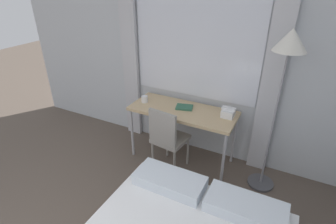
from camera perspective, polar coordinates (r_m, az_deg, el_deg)
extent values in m
cube|color=silver|center=(3.60, 2.90, 11.77)|extent=(5.48, 0.05, 2.70)
cube|color=white|center=(3.43, 6.00, 15.17)|extent=(1.69, 0.01, 1.50)
cube|color=silver|center=(3.93, -8.26, 12.12)|extent=(0.24, 0.06, 2.60)
cube|color=silver|center=(3.26, 21.87, 7.15)|extent=(0.24, 0.06, 2.60)
cube|color=tan|center=(3.43, 3.23, 0.22)|extent=(1.39, 0.57, 0.04)
cylinder|color=#B2B2B7|center=(3.72, -7.80, -4.52)|extent=(0.04, 0.04, 0.74)
cylinder|color=#B2B2B7|center=(3.27, 11.96, -10.09)|extent=(0.04, 0.04, 0.74)
cylinder|color=#B2B2B7|center=(4.07, -3.95, -1.27)|extent=(0.04, 0.04, 0.74)
cylinder|color=#B2B2B7|center=(3.66, 14.14, -5.78)|extent=(0.04, 0.04, 0.74)
cube|color=gray|center=(3.42, 0.55, -5.84)|extent=(0.44, 0.44, 0.05)
cube|color=gray|center=(3.16, -1.22, -3.59)|extent=(0.38, 0.08, 0.45)
cylinder|color=gray|center=(3.53, -3.34, -9.44)|extent=(0.03, 0.03, 0.42)
cylinder|color=gray|center=(3.37, 1.38, -11.40)|extent=(0.03, 0.03, 0.42)
cylinder|color=gray|center=(3.75, -0.21, -6.84)|extent=(0.03, 0.03, 0.42)
cylinder|color=gray|center=(3.61, 4.32, -8.53)|extent=(0.03, 0.03, 0.42)
cube|color=silver|center=(2.67, 0.40, -14.71)|extent=(0.69, 0.32, 0.12)
cube|color=silver|center=(2.52, 16.50, -19.31)|extent=(0.69, 0.32, 0.12)
cylinder|color=#4C4C51|center=(3.61, 19.45, -14.30)|extent=(0.31, 0.31, 0.03)
cylinder|color=gray|center=(3.13, 21.84, -2.67)|extent=(0.02, 0.02, 1.65)
cone|color=silver|center=(2.81, 25.25, 14.04)|extent=(0.33, 0.33, 0.22)
cube|color=white|center=(3.32, 12.98, -0.18)|extent=(0.15, 0.18, 0.09)
cube|color=white|center=(3.29, 13.09, 0.72)|extent=(0.17, 0.06, 0.02)
cube|color=#33664C|center=(3.46, 3.58, 1.06)|extent=(0.25, 0.21, 0.02)
cube|color=white|center=(3.45, 3.58, 1.13)|extent=(0.24, 0.20, 0.01)
cylinder|color=white|center=(3.62, -5.12, 2.82)|extent=(0.09, 0.09, 0.09)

